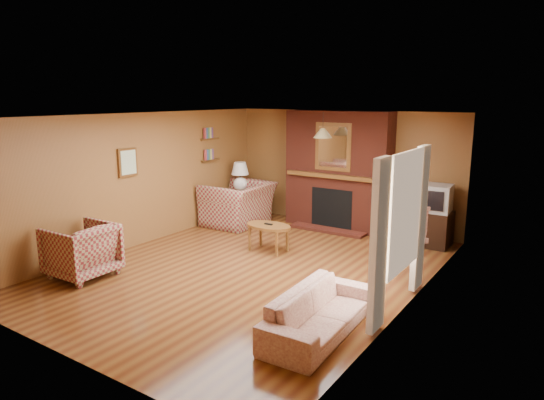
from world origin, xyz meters
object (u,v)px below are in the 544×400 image
Objects in this scene: plaid_loveseat at (238,204)px; plaid_armchair at (81,250)px; table_lamp at (240,175)px; side_table at (241,205)px; coffee_table at (268,228)px; tv_stand at (434,229)px; fireplace at (338,171)px; floral_armchair at (405,222)px; crt_tv at (436,198)px; floral_sofa at (319,312)px.

plaid_loveseat is 1.52× the size of plaid_armchair.
table_lamp is at bearing -150.34° from plaid_loveseat.
side_table is at bearing -150.34° from plaid_loveseat.
tv_stand is at bearing 39.41° from coffee_table.
plaid_armchair is (-0.10, -3.75, -0.03)m from plaid_loveseat.
coffee_table is 3.03m from tv_stand.
coffee_table is (-0.29, -2.10, -0.76)m from fireplace.
floral_armchair is 3.67m from side_table.
crt_tv reaches higher than side_table.
fireplace is at bearing 176.13° from tv_stand.
floral_armchair is at bearing 3.64° from table_lamp.
plaid_loveseat is at bearing -58.22° from table_lamp.
fireplace is 1.76× the size of plaid_loveseat.
table_lamp is at bearing 44.65° from floral_sofa.
fireplace is 2.20m from plaid_loveseat.
crt_tv is (0.00, -0.01, 0.57)m from tv_stand.
fireplace is 2.26m from coffee_table.
plaid_loveseat reaches higher than plaid_armchair.
plaid_armchair is 5.62m from floral_armchair.
table_lamp reaches higher than plaid_loveseat.
plaid_loveseat is at bearing -167.79° from tv_stand.
plaid_armchair is 3.87m from floral_sofa.
plaid_loveseat is at bearing 59.83° from floral_armchair.
coffee_table is (1.66, 2.58, 0.01)m from plaid_armchair.
floral_sofa is at bearing 94.64° from plaid_armchair.
floral_armchair is (3.51, 4.38, -0.00)m from plaid_armchair.
plaid_loveseat is (-1.85, -0.94, -0.74)m from fireplace.
fireplace is 3.71× the size of tv_stand.
table_lamp reaches higher than floral_sofa.
plaid_armchair reaches higher than side_table.
coffee_table is at bearing -97.76° from fireplace.
plaid_armchair is at bearing -130.35° from tv_stand.
fireplace is at bearing 14.29° from table_lamp.
table_lamp reaches higher than plaid_armchair.
floral_sofa is at bearing -92.10° from crt_tv.
fireplace is 2.33m from side_table.
table_lamp is (-2.10, -0.53, -0.19)m from fireplace.
table_lamp reaches higher than crt_tv.
crt_tv reaches higher than tv_stand.
fireplace is 2.23m from tv_stand.
fireplace is 3.76× the size of table_lamp.
crt_tv is (0.15, 4.10, 0.64)m from floral_sofa.
side_table is 4.16m from tv_stand.
tv_stand is at bearing -4.24° from floral_sofa.
plaid_loveseat is 2.43× the size of crt_tv.
floral_sofa is 4.11m from tv_stand.
table_lamp reaches higher than floral_armchair.
tv_stand is (2.05, -0.18, -0.86)m from fireplace.
fireplace is 2.68× the size of floral_armchair.
plaid_loveseat is at bearing 46.05° from floral_sofa.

